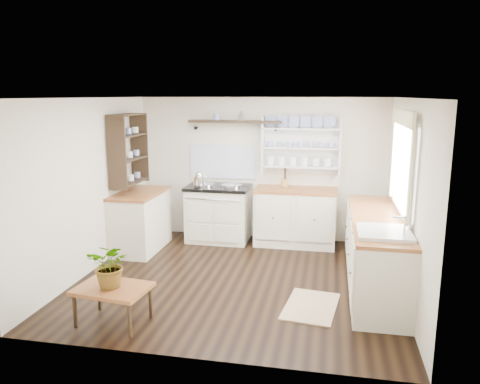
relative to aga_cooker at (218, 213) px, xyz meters
name	(u,v)px	position (x,y,z in m)	size (l,w,h in m)	color
floor	(238,279)	(0.64, -1.57, -0.46)	(4.00, 3.80, 0.01)	black
wall_back	(261,169)	(0.64, 0.33, 0.69)	(4.00, 0.02, 2.30)	beige
wall_right	(406,199)	(2.64, -1.57, 0.69)	(0.02, 3.80, 2.30)	beige
wall_left	(90,186)	(-1.36, -1.57, 0.69)	(0.02, 3.80, 2.30)	beige
ceiling	(238,98)	(0.64, -1.57, 1.84)	(4.00, 3.80, 0.01)	white
window	(403,162)	(2.59, -1.42, 1.10)	(0.08, 1.55, 1.22)	white
aga_cooker	(218,213)	(0.00, 0.00, 0.00)	(1.01, 0.70, 0.94)	#EFE9CF
back_cabinets	(295,216)	(1.24, 0.03, 0.00)	(1.27, 0.63, 0.90)	beige
right_cabinets	(375,251)	(2.34, -1.47, 0.00)	(0.62, 2.43, 0.90)	beige
belfast_sink	(384,243)	(2.34, -2.22, 0.34)	(0.55, 0.60, 0.45)	white
left_cabinets	(141,220)	(-1.06, -0.67, 0.00)	(0.62, 1.13, 0.90)	beige
plate_rack	(301,145)	(1.29, 0.29, 1.09)	(1.20, 0.22, 0.90)	white
high_shelf	(235,122)	(0.24, 0.21, 1.45)	(1.50, 0.29, 0.16)	black
left_shelving	(128,149)	(-1.20, -0.67, 1.09)	(0.28, 0.80, 1.05)	black
kettle	(199,178)	(-0.28, -0.12, 0.58)	(0.18, 0.18, 0.22)	silver
utensil_crock	(284,183)	(1.05, 0.11, 0.51)	(0.11, 0.11, 0.13)	#AB773E
center_table	(113,291)	(-0.40, -2.97, -0.11)	(0.79, 0.60, 0.40)	brown
potted_plant	(111,265)	(-0.40, -2.97, 0.18)	(0.43, 0.38, 0.48)	#3F7233
floor_rug	(311,306)	(1.60, -2.20, -0.45)	(0.55, 0.85, 0.02)	#967657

